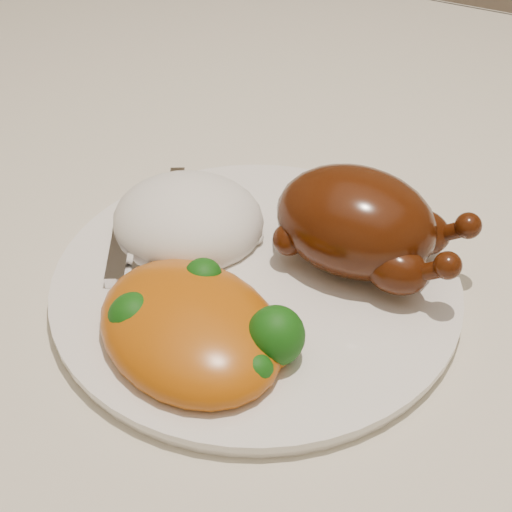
% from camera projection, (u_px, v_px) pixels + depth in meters
% --- Properties ---
extents(dining_table, '(1.60, 0.90, 0.76)m').
position_uv_depth(dining_table, '(469.00, 334.00, 0.65)').
color(dining_table, brown).
rests_on(dining_table, floor).
extents(tablecloth, '(1.73, 1.03, 0.18)m').
position_uv_depth(tablecloth, '(485.00, 274.00, 0.60)').
color(tablecloth, beige).
rests_on(tablecloth, dining_table).
extents(dinner_plate, '(0.39, 0.39, 0.01)m').
position_uv_depth(dinner_plate, '(256.00, 283.00, 0.54)').
color(dinner_plate, white).
rests_on(dinner_plate, tablecloth).
extents(roast_chicken, '(0.15, 0.09, 0.08)m').
position_uv_depth(roast_chicken, '(360.00, 223.00, 0.52)').
color(roast_chicken, '#4A1D08').
rests_on(roast_chicken, dinner_plate).
extents(rice_mound, '(0.14, 0.14, 0.06)m').
position_uv_depth(rice_mound, '(188.00, 221.00, 0.57)').
color(rice_mound, white).
rests_on(rice_mound, dinner_plate).
extents(mac_and_cheese, '(0.18, 0.16, 0.06)m').
position_uv_depth(mac_and_cheese, '(200.00, 329.00, 0.48)').
color(mac_and_cheese, '#C55B0C').
rests_on(mac_and_cheese, dinner_plate).
extents(cutlery, '(0.08, 0.16, 0.01)m').
position_uv_depth(cutlery, '(148.00, 239.00, 0.56)').
color(cutlery, silver).
rests_on(cutlery, dinner_plate).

